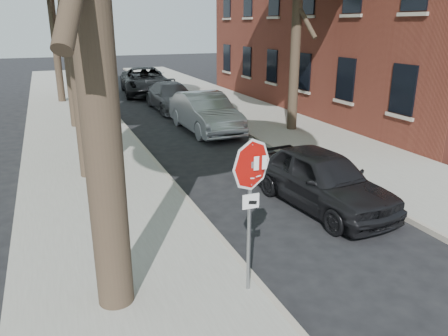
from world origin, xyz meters
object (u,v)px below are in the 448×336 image
object	(u,v)px
car_c	(172,97)
car_d	(146,81)
car_b	(205,113)
stop_sign	(251,187)
car_a	(321,179)

from	to	relation	value
car_c	car_d	distance (m)	5.80
car_b	car_c	xyz separation A→B (m)	(0.00, 5.19, -0.10)
stop_sign	car_d	size ratio (longest dim) A/B	0.43
car_c	car_d	xyz separation A→B (m)	(-0.12, 5.80, 0.14)
car_b	car_d	world-z (taller)	car_d
car_b	car_d	bearing A→B (deg)	89.12
car_a	car_b	size ratio (longest dim) A/B	0.87
car_a	car_d	world-z (taller)	car_d
car_d	car_c	bearing A→B (deg)	-83.20
car_b	car_c	distance (m)	5.20
car_b	car_c	size ratio (longest dim) A/B	1.01
stop_sign	car_d	distance (m)	22.64
car_a	car_d	xyz separation A→B (m)	(-0.08, 19.61, 0.12)
car_a	car_d	distance (m)	19.61
stop_sign	car_b	bearing A→B (deg)	73.85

